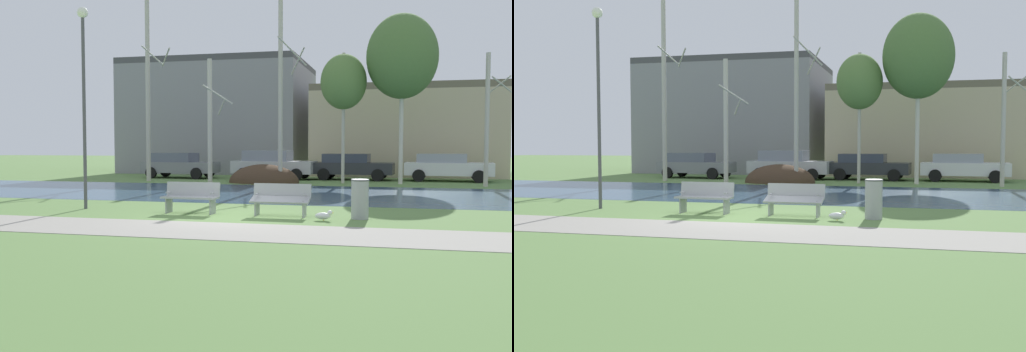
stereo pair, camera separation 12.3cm
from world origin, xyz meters
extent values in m
plane|color=#5B7F42|center=(0.00, 10.00, 0.00)|extent=(120.00, 120.00, 0.00)
cube|color=gray|center=(0.00, -2.34, 0.01)|extent=(60.00, 2.50, 0.01)
cube|color=#33516B|center=(0.00, 7.52, 0.00)|extent=(80.00, 8.41, 0.01)
ellipsoid|color=#423021|center=(-2.13, 13.32, 0.00)|extent=(3.57, 2.61, 1.86)
cube|color=#9EA0A3|center=(-1.29, 0.48, 0.45)|extent=(1.61, 0.51, 0.05)
cube|color=#9EA0A3|center=(-1.28, 0.76, 0.67)|extent=(1.60, 0.11, 0.40)
cube|color=#9EA0A3|center=(-1.94, 0.56, 0.23)|extent=(0.05, 0.43, 0.45)
cube|color=#9EA0A3|center=(-0.63, 0.53, 0.23)|extent=(0.05, 0.43, 0.45)
cylinder|color=#9EA0A3|center=(-1.94, 0.52, 0.59)|extent=(0.05, 0.28, 0.04)
cylinder|color=#9EA0A3|center=(-0.63, 0.49, 0.59)|extent=(0.05, 0.28, 0.04)
cube|color=#9EA0A3|center=(1.29, 0.48, 0.45)|extent=(1.61, 0.51, 0.18)
cube|color=#9EA0A3|center=(1.29, 0.76, 0.67)|extent=(1.60, 0.11, 0.40)
cube|color=#9EA0A3|center=(0.63, 0.56, 0.23)|extent=(0.05, 0.43, 0.45)
cube|color=#9EA0A3|center=(1.95, 0.53, 0.23)|extent=(0.05, 0.43, 0.45)
cylinder|color=#9EA0A3|center=(0.63, 0.52, 0.59)|extent=(0.05, 0.28, 0.04)
cylinder|color=#9EA0A3|center=(1.95, 0.49, 0.59)|extent=(0.05, 0.28, 0.04)
cylinder|color=#999B9E|center=(3.41, 0.49, 0.52)|extent=(0.45, 0.45, 1.04)
torus|color=#5B5D5E|center=(3.41, 0.49, 1.01)|extent=(0.48, 0.48, 0.04)
ellipsoid|color=white|center=(2.52, -0.09, 0.12)|extent=(0.40, 0.18, 0.18)
sphere|color=white|center=(2.70, -0.09, 0.21)|extent=(0.13, 0.13, 0.13)
cone|color=gold|center=(2.77, -0.09, 0.21)|extent=(0.07, 0.04, 0.04)
cylinder|color=gold|center=(2.54, -0.13, 0.05)|extent=(0.01, 0.01, 0.10)
cylinder|color=gold|center=(2.54, -0.05, 0.05)|extent=(0.01, 0.01, 0.10)
cylinder|color=#4C4C51|center=(-4.77, 0.89, 2.85)|extent=(0.10, 0.10, 5.69)
sphere|color=white|center=(-4.77, 0.89, 5.84)|extent=(0.32, 0.32, 0.32)
cylinder|color=#BCB7A8|center=(-8.35, 13.27, 4.70)|extent=(0.23, 0.23, 9.39)
cylinder|color=#BCB7A8|center=(-7.55, 13.81, 6.49)|extent=(1.10, 1.55, 0.77)
cylinder|color=#BCB7A8|center=(-7.85, 12.76, 6.47)|extent=(0.89, 0.87, 0.93)
cylinder|color=beige|center=(-4.74, 12.64, 3.08)|extent=(0.23, 0.23, 6.16)
cylinder|color=beige|center=(-4.23, 12.99, 3.79)|extent=(0.66, 0.91, 0.77)
cylinder|color=beige|center=(-4.12, 12.00, 4.32)|extent=(1.21, 1.18, 0.92)
cylinder|color=#BCB7A8|center=(-1.18, 12.76, 4.47)|extent=(0.22, 0.22, 8.94)
cylinder|color=#BCB7A8|center=(-0.43, 13.27, 5.98)|extent=(0.91, 1.28, 1.16)
cylinder|color=#BCB7A8|center=(-0.48, 12.04, 6.28)|extent=(1.23, 1.20, 1.28)
cylinder|color=#BCB7A8|center=(1.75, 13.86, 3.20)|extent=(0.16, 0.16, 6.39)
ellipsoid|color=#567A3D|center=(1.75, 13.86, 4.99)|extent=(2.25, 2.25, 2.70)
cylinder|color=beige|center=(4.52, 13.96, 3.93)|extent=(0.20, 0.20, 7.87)
ellipsoid|color=#4C7038|center=(4.52, 13.96, 6.14)|extent=(3.39, 3.39, 4.06)
cylinder|color=#BCB7A8|center=(8.29, 13.23, 3.03)|extent=(0.20, 0.20, 6.07)
cylinder|color=#BCB7A8|center=(8.87, 13.63, 4.68)|extent=(0.79, 1.11, 0.69)
cylinder|color=#BCB7A8|center=(8.81, 12.70, 4.57)|extent=(1.04, 1.02, 0.68)
cube|color=slate|center=(-7.66, 16.07, 0.62)|extent=(4.35, 2.10, 0.60)
cube|color=slate|center=(-8.00, 16.10, 1.17)|extent=(2.48, 1.74, 0.51)
cylinder|color=black|center=(-6.21, 16.85, 0.32)|extent=(0.66, 0.27, 0.64)
cylinder|color=black|center=(-6.34, 15.08, 0.32)|extent=(0.66, 0.27, 0.64)
cylinder|color=black|center=(-8.99, 17.06, 0.32)|extent=(0.66, 0.27, 0.64)
cylinder|color=black|center=(-9.12, 15.30, 0.32)|extent=(0.66, 0.27, 0.64)
cube|color=#B2B5BC|center=(-2.26, 16.39, 0.66)|extent=(4.66, 2.10, 0.68)
cube|color=gray|center=(-2.62, 16.42, 1.29)|extent=(2.65, 1.73, 0.58)
cylinder|color=black|center=(-0.70, 17.15, 0.32)|extent=(0.66, 0.27, 0.64)
cylinder|color=black|center=(-0.84, 15.40, 0.32)|extent=(0.66, 0.27, 0.64)
cylinder|color=black|center=(-3.69, 17.38, 0.32)|extent=(0.66, 0.27, 0.64)
cylinder|color=black|center=(-3.82, 15.64, 0.32)|extent=(0.66, 0.27, 0.64)
cube|color=#282B30|center=(2.03, 16.67, 0.63)|extent=(4.44, 2.08, 0.62)
cube|color=#2F3648|center=(1.69, 16.69, 1.17)|extent=(2.53, 1.72, 0.47)
cylinder|color=black|center=(3.52, 17.42, 0.32)|extent=(0.66, 0.27, 0.64)
cylinder|color=black|center=(3.38, 15.69, 0.32)|extent=(0.66, 0.27, 0.64)
cylinder|color=black|center=(0.68, 17.65, 0.32)|extent=(0.66, 0.27, 0.64)
cylinder|color=black|center=(0.55, 15.91, 0.32)|extent=(0.66, 0.27, 0.64)
cube|color=silver|center=(6.95, 16.65, 0.65)|extent=(4.50, 2.17, 0.66)
cube|color=#949AAC|center=(6.61, 16.68, 1.20)|extent=(2.57, 1.80, 0.46)
cylinder|color=black|center=(8.46, 17.45, 0.32)|extent=(0.66, 0.27, 0.64)
cylinder|color=black|center=(8.32, 15.62, 0.32)|extent=(0.66, 0.27, 0.64)
cylinder|color=black|center=(5.59, 17.67, 0.32)|extent=(0.66, 0.27, 0.64)
cylinder|color=black|center=(5.44, 15.85, 0.32)|extent=(0.66, 0.27, 0.64)
cube|color=gray|center=(-7.73, 24.62, 3.58)|extent=(11.87, 9.93, 7.15)
cube|color=#48484B|center=(-7.73, 24.62, 7.35)|extent=(11.87, 9.93, 0.40)
cube|color=#BCAD8E|center=(4.81, 23.98, 2.54)|extent=(11.14, 9.89, 5.07)
cube|color=#675F4E|center=(4.81, 23.98, 5.27)|extent=(11.14, 9.89, 0.40)
camera|label=1|loc=(4.32, -14.52, 1.96)|focal=40.08mm
camera|label=2|loc=(4.43, -14.49, 1.96)|focal=40.08mm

